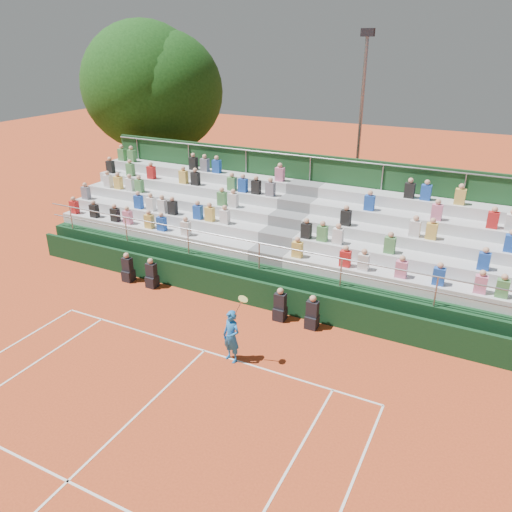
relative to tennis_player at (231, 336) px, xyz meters
The scene contains 8 objects.
ground 1.29m from the tennis_player, behind, with size 90.00×90.00×0.00m, color #C44720.
courtside_wall 3.39m from the tennis_player, 107.02° to the left, with size 20.00×0.15×1.00m, color black.
line_officials 3.68m from the tennis_player, 130.64° to the left, with size 8.07×0.40×1.19m.
grandstand 6.55m from the tennis_player, 98.76° to the left, with size 20.00×5.20×4.40m.
tennis_player is the anchor object (origin of this frame).
tree_west 17.79m from the tennis_player, 135.12° to the left, with size 6.74×6.74×9.75m.
tree_east 17.38m from the tennis_player, 131.90° to the left, with size 6.39×6.39×9.30m.
floodlight_mast 14.05m from the tennis_player, 91.54° to the left, with size 0.60×0.25×9.17m.
Camera 1 is at (7.19, -10.69, 8.77)m, focal length 35.00 mm.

